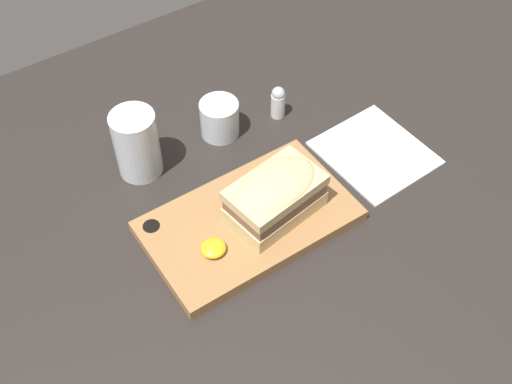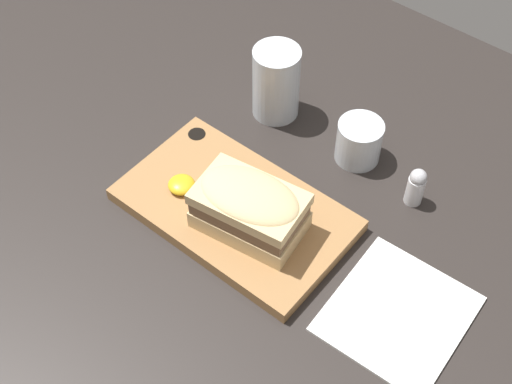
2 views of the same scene
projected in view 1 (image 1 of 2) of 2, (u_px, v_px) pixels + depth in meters
dining_table at (288, 240)px, 94.93cm from camera, size 168.91×117.62×2.00cm
serving_board at (248, 221)px, 94.74cm from camera, size 30.44×18.02×1.99cm
sandwich at (274, 196)px, 91.45cm from camera, size 14.72×10.24×7.41cm
mustard_dollop at (213, 248)px, 89.56cm from camera, size 3.64×3.64×1.46cm
water_glass at (137, 147)px, 98.94cm from camera, size 7.00×7.00×11.38cm
wine_glass at (220, 120)px, 105.83cm from camera, size 6.48×6.48×6.30cm
napkin at (375, 153)px, 104.71cm from camera, size 16.10×17.41×0.40cm
salt_shaker at (278, 102)px, 108.40cm from camera, size 2.43×2.43×6.05cm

